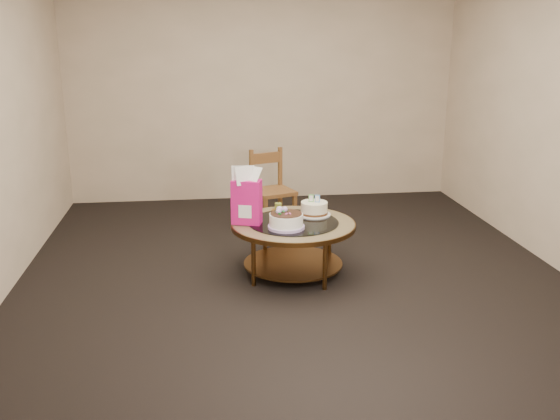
{
  "coord_description": "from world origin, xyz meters",
  "views": [
    {
      "loc": [
        -0.71,
        -4.8,
        1.98
      ],
      "look_at": [
        -0.11,
        0.02,
        0.56
      ],
      "focal_mm": 40.0,
      "sensor_mm": 36.0,
      "label": 1
    }
  ],
  "objects": [
    {
      "name": "ground",
      "position": [
        0.0,
        0.0,
        0.0
      ],
      "size": [
        5.0,
        5.0,
        0.0
      ],
      "primitive_type": "plane",
      "color": "black",
      "rests_on": "ground"
    },
    {
      "name": "decorated_cake",
      "position": [
        -0.08,
        -0.16,
        0.51
      ],
      "size": [
        0.29,
        0.29,
        0.17
      ],
      "rotation": [
        0.0,
        0.0,
        -0.21
      ],
      "color": "#BC9CDC",
      "rests_on": "coffee_table"
    },
    {
      "name": "dining_chair",
      "position": [
        -0.04,
        1.24,
        0.41
      ],
      "size": [
        0.48,
        0.48,
        0.82
      ],
      "rotation": [
        0.0,
        0.0,
        0.34
      ],
      "color": "brown",
      "rests_on": "ground"
    },
    {
      "name": "cream_cake",
      "position": [
        0.2,
        0.17,
        0.51
      ],
      "size": [
        0.28,
        0.28,
        0.18
      ],
      "rotation": [
        0.0,
        0.0,
        -0.31
      ],
      "color": "white",
      "rests_on": "coffee_table"
    },
    {
      "name": "room_walls",
      "position": [
        0.0,
        0.0,
        1.54
      ],
      "size": [
        4.52,
        5.02,
        2.61
      ],
      "color": "beige",
      "rests_on": "ground"
    },
    {
      "name": "coffee_table",
      "position": [
        0.0,
        -0.0,
        0.38
      ],
      "size": [
        1.02,
        1.02,
        0.46
      ],
      "color": "brown",
      "rests_on": "ground"
    },
    {
      "name": "gift_bag",
      "position": [
        -0.38,
        0.01,
        0.69
      ],
      "size": [
        0.26,
        0.22,
        0.46
      ],
      "rotation": [
        0.0,
        0.0,
        -0.3
      ],
      "color": "#E51583",
      "rests_on": "coffee_table"
    },
    {
      "name": "pillar_candle",
      "position": [
        -0.09,
        0.3,
        0.49
      ],
      "size": [
        0.12,
        0.12,
        0.09
      ],
      "rotation": [
        0.0,
        0.0,
        -0.12
      ],
      "color": "#E8BE5F",
      "rests_on": "coffee_table"
    }
  ]
}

